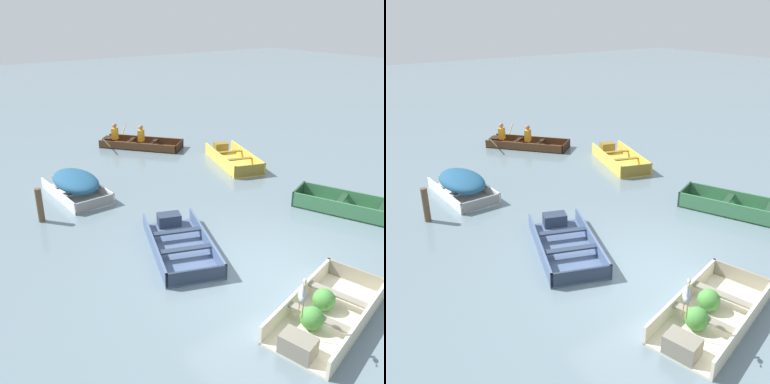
# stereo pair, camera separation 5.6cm
# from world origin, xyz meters

# --- Properties ---
(ground_plane) EXTENTS (80.00, 80.00, 0.00)m
(ground_plane) POSITION_xyz_m (0.00, 0.00, 0.00)
(ground_plane) COLOR slate
(dinghy_cream_foreground) EXTENTS (2.83, 1.81, 0.44)m
(dinghy_cream_foreground) POSITION_xyz_m (-0.24, -1.67, 0.15)
(dinghy_cream_foreground) COLOR beige
(dinghy_cream_foreground) RESTS_ON ground
(skiff_yellow_near_moored) EXTENTS (1.84, 2.95, 0.42)m
(skiff_yellow_near_moored) POSITION_xyz_m (3.80, 5.58, 0.15)
(skiff_yellow_near_moored) COLOR #E5BC47
(skiff_yellow_near_moored) RESTS_ON ground
(skiff_slate_blue_mid_moored) EXTENTS (2.07, 2.95, 0.33)m
(skiff_slate_blue_mid_moored) POSITION_xyz_m (-0.87, 1.81, 0.11)
(skiff_slate_blue_mid_moored) COLOR #475B7F
(skiff_slate_blue_mid_moored) RESTS_ON ground
(skiff_white_far_moored) EXTENTS (1.27, 2.47, 0.69)m
(skiff_white_far_moored) POSITION_xyz_m (-1.68, 5.93, 0.38)
(skiff_white_far_moored) COLOR white
(skiff_white_far_moored) RESTS_ON ground
(skiff_green_outer_moored) EXTENTS (2.22, 3.50, 0.42)m
(skiff_green_outer_moored) POSITION_xyz_m (3.96, 0.35, 0.15)
(skiff_green_outer_moored) COLOR #387047
(skiff_green_outer_moored) RESTS_ON ground
(rowboat_dark_varnish_with_crew) EXTENTS (2.97, 3.09, 0.88)m
(rowboat_dark_varnish_with_crew) POSITION_xyz_m (1.97, 9.11, 0.17)
(rowboat_dark_varnish_with_crew) COLOR #4C2D19
(rowboat_dark_varnish_with_crew) RESTS_ON ground
(heron_on_dinghy) EXTENTS (0.40, 0.35, 0.84)m
(heron_on_dinghy) POSITION_xyz_m (-0.93, -1.74, 0.90)
(heron_on_dinghy) COLOR olive
(heron_on_dinghy) RESTS_ON dinghy_cream_foreground
(mooring_post) EXTENTS (0.16, 0.16, 0.89)m
(mooring_post) POSITION_xyz_m (-3.00, 4.85, 0.45)
(mooring_post) COLOR brown
(mooring_post) RESTS_ON ground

